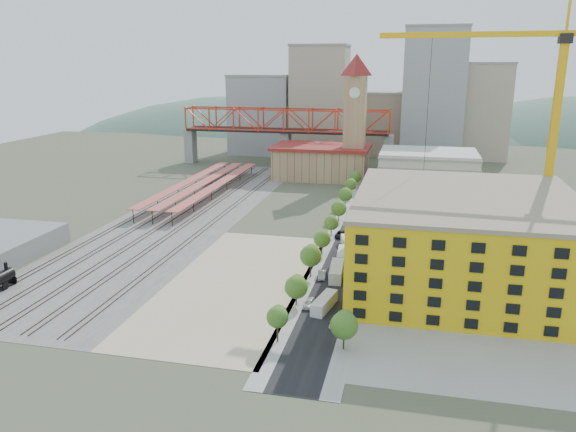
% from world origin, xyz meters
% --- Properties ---
extents(ground, '(400.00, 400.00, 0.00)m').
position_xyz_m(ground, '(0.00, 0.00, 0.00)').
color(ground, '#474C38').
rests_on(ground, ground).
extents(ballast_strip, '(36.00, 165.00, 0.06)m').
position_xyz_m(ballast_strip, '(-36.00, 17.50, 0.03)').
color(ballast_strip, '#605E59').
rests_on(ballast_strip, ground).
extents(dirt_lot, '(28.00, 67.00, 0.06)m').
position_xyz_m(dirt_lot, '(-4.00, -31.50, 0.03)').
color(dirt_lot, tan).
rests_on(dirt_lot, ground).
extents(street_asphalt, '(12.00, 170.00, 0.06)m').
position_xyz_m(street_asphalt, '(16.00, 15.00, 0.03)').
color(street_asphalt, black).
rests_on(street_asphalt, ground).
extents(sidewalk_west, '(3.00, 170.00, 0.04)m').
position_xyz_m(sidewalk_west, '(10.50, 15.00, 0.02)').
color(sidewalk_west, gray).
rests_on(sidewalk_west, ground).
extents(sidewalk_east, '(3.00, 170.00, 0.04)m').
position_xyz_m(sidewalk_east, '(21.50, 15.00, 0.02)').
color(sidewalk_east, gray).
rests_on(sidewalk_east, ground).
extents(construction_pad, '(50.00, 90.00, 0.06)m').
position_xyz_m(construction_pad, '(45.00, -20.00, 0.03)').
color(construction_pad, gray).
rests_on(construction_pad, ground).
extents(rail_tracks, '(26.56, 160.00, 0.18)m').
position_xyz_m(rail_tracks, '(-37.80, 17.50, 0.15)').
color(rail_tracks, '#382B23').
rests_on(rail_tracks, ground).
extents(platform_canopies, '(16.00, 80.00, 4.12)m').
position_xyz_m(platform_canopies, '(-41.00, 45.00, 3.99)').
color(platform_canopies, '#CB564E').
rests_on(platform_canopies, ground).
extents(station_hall, '(38.00, 24.00, 13.10)m').
position_xyz_m(station_hall, '(-5.00, 82.00, 6.67)').
color(station_hall, tan).
rests_on(station_hall, ground).
extents(clock_tower, '(12.00, 12.00, 52.00)m').
position_xyz_m(clock_tower, '(8.00, 79.99, 28.70)').
color(clock_tower, tan).
rests_on(clock_tower, ground).
extents(parking_garage, '(34.00, 26.00, 14.00)m').
position_xyz_m(parking_garage, '(36.00, 70.00, 7.00)').
color(parking_garage, silver).
rests_on(parking_garage, ground).
extents(truss_bridge, '(94.00, 9.60, 25.60)m').
position_xyz_m(truss_bridge, '(-25.00, 105.00, 18.86)').
color(truss_bridge, gray).
rests_on(truss_bridge, ground).
extents(construction_building, '(44.60, 50.60, 18.80)m').
position_xyz_m(construction_building, '(42.00, -20.00, 9.41)').
color(construction_building, yellow).
rests_on(construction_building, ground).
extents(street_trees, '(15.40, 124.40, 8.00)m').
position_xyz_m(street_trees, '(16.00, 5.00, 0.00)').
color(street_trees, '#3A661E').
rests_on(street_trees, ground).
extents(skyline, '(133.00, 46.00, 60.00)m').
position_xyz_m(skyline, '(7.47, 142.31, 22.81)').
color(skyline, '#9EA0A3').
rests_on(skyline, ground).
extents(distant_hills, '(647.00, 264.00, 227.00)m').
position_xyz_m(distant_hills, '(45.28, 260.00, -79.54)').
color(distant_hills, '#4C6B59').
rests_on(distant_hills, ground).
extents(tower_crane, '(56.04, 5.11, 59.82)m').
position_xyz_m(tower_crane, '(58.57, 5.10, 36.91)').
color(tower_crane, '#F1AD0F').
rests_on(tower_crane, ground).
extents(site_trailer_a, '(3.99, 9.14, 2.42)m').
position_xyz_m(site_trailer_a, '(16.00, -40.48, 1.21)').
color(site_trailer_a, silver).
rests_on(site_trailer_a, ground).
extents(site_trailer_b, '(3.27, 10.20, 2.75)m').
position_xyz_m(site_trailer_b, '(16.00, -23.98, 1.38)').
color(site_trailer_b, silver).
rests_on(site_trailer_b, ground).
extents(site_trailer_c, '(3.02, 9.37, 2.53)m').
position_xyz_m(site_trailer_c, '(16.00, -13.22, 1.26)').
color(site_trailer_c, silver).
rests_on(site_trailer_c, ground).
extents(site_trailer_d, '(4.64, 9.35, 2.47)m').
position_xyz_m(site_trailer_d, '(16.00, -3.90, 1.24)').
color(site_trailer_d, silver).
rests_on(site_trailer_d, ground).
extents(car_0, '(1.92, 4.37, 1.46)m').
position_xyz_m(car_0, '(13.00, -40.18, 0.73)').
color(car_0, silver).
rests_on(car_0, ground).
extents(car_1, '(2.13, 4.72, 1.50)m').
position_xyz_m(car_1, '(13.00, -25.18, 0.75)').
color(car_1, gray).
rests_on(car_1, ground).
extents(car_2, '(2.88, 5.42, 1.45)m').
position_xyz_m(car_2, '(13.00, 5.00, 0.73)').
color(car_2, black).
rests_on(car_2, ground).
extents(car_3, '(2.55, 4.74, 1.31)m').
position_xyz_m(car_3, '(13.00, 25.47, 0.65)').
color(car_3, '#1B1E51').
rests_on(car_3, ground).
extents(car_4, '(1.91, 4.25, 1.42)m').
position_xyz_m(car_4, '(19.00, -47.08, 0.71)').
color(car_4, white).
rests_on(car_4, ground).
extents(car_5, '(2.17, 4.59, 1.45)m').
position_xyz_m(car_5, '(19.00, -10.38, 0.73)').
color(car_5, gray).
rests_on(car_5, ground).
extents(car_6, '(3.45, 6.01, 1.58)m').
position_xyz_m(car_6, '(19.00, -0.95, 0.79)').
color(car_6, black).
rests_on(car_6, ground).
extents(car_7, '(2.39, 5.14, 1.45)m').
position_xyz_m(car_7, '(19.00, 31.61, 0.73)').
color(car_7, navy).
rests_on(car_7, ground).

